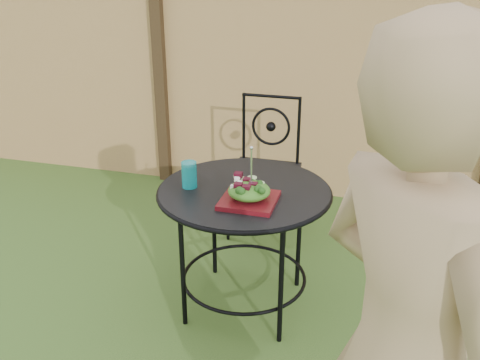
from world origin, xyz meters
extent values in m
cube|color=tan|center=(0.00, 2.20, 0.90)|extent=(8.00, 0.05, 1.80)
cube|color=black|center=(-1.30, 2.15, 0.95)|extent=(0.09, 0.09, 1.90)
cylinder|color=black|center=(-0.15, 0.58, 0.71)|extent=(0.90, 0.90, 0.02)
torus|color=black|center=(-0.15, 0.58, 0.71)|extent=(0.92, 0.92, 0.02)
torus|color=black|center=(-0.15, 0.58, 0.18)|extent=(0.70, 0.70, 0.02)
cylinder|color=black|center=(0.11, 0.84, 0.35)|extent=(0.03, 0.03, 0.71)
cylinder|color=black|center=(-0.42, 0.84, 0.35)|extent=(0.03, 0.03, 0.71)
cylinder|color=black|center=(-0.42, 0.31, 0.35)|extent=(0.03, 0.03, 0.71)
cylinder|color=black|center=(0.11, 0.31, 0.35)|extent=(0.03, 0.03, 0.71)
cube|color=black|center=(-0.26, 1.46, 0.45)|extent=(0.46, 0.46, 0.03)
cylinder|color=black|center=(-0.26, 1.67, 0.94)|extent=(0.42, 0.02, 0.02)
torus|color=black|center=(-0.26, 1.67, 0.72)|extent=(0.28, 0.02, 0.28)
cylinder|color=black|center=(-0.46, 1.26, 0.22)|extent=(0.02, 0.02, 0.44)
cylinder|color=black|center=(-0.06, 1.26, 0.22)|extent=(0.02, 0.02, 0.44)
cylinder|color=black|center=(-0.46, 1.66, 0.22)|extent=(0.02, 0.02, 0.44)
cylinder|color=black|center=(-0.06, 1.66, 0.22)|extent=(0.02, 0.02, 0.44)
cylinder|color=black|center=(-0.46, 1.67, 0.70)|extent=(0.02, 0.02, 0.50)
cylinder|color=black|center=(-0.06, 1.67, 0.70)|extent=(0.02, 0.02, 0.50)
cube|color=#4D0B13|center=(-0.09, 0.43, 0.74)|extent=(0.27, 0.27, 0.02)
ellipsoid|color=#235614|center=(-0.09, 0.43, 0.79)|extent=(0.21, 0.21, 0.08)
cylinder|color=silver|center=(-0.08, 0.43, 0.92)|extent=(0.01, 0.01, 0.18)
cylinder|color=#0EA2A9|center=(-0.44, 0.52, 0.79)|extent=(0.08, 0.08, 0.14)
camera|label=1|loc=(0.51, -1.89, 1.88)|focal=40.00mm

